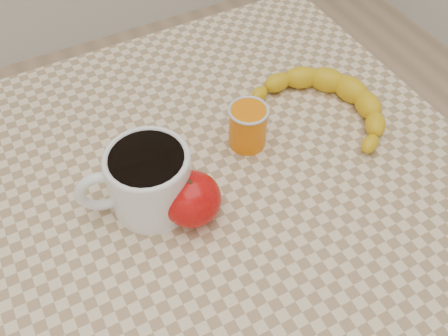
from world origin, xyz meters
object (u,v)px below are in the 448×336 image
table (224,208)px  coffee_mug (147,179)px  apple (192,199)px  orange_juice_glass (248,126)px  banana (328,103)px

table → coffee_mug: size_ratio=4.48×
table → apple: apple is taller
coffee_mug → apple: (0.04, -0.05, -0.02)m
orange_juice_glass → banana: 0.16m
coffee_mug → apple: bearing=-48.6°
coffee_mug → banana: (0.34, 0.03, -0.03)m
orange_juice_glass → apple: size_ratio=0.71×
apple → table: bearing=29.8°
table → coffee_mug: (-0.12, 0.01, 0.14)m
apple → banana: size_ratio=0.33×
table → apple: 0.15m
table → orange_juice_glass: bearing=34.1°
coffee_mug → orange_juice_glass: coffee_mug is taller
orange_juice_glass → apple: 0.17m
apple → banana: (0.30, 0.09, -0.02)m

